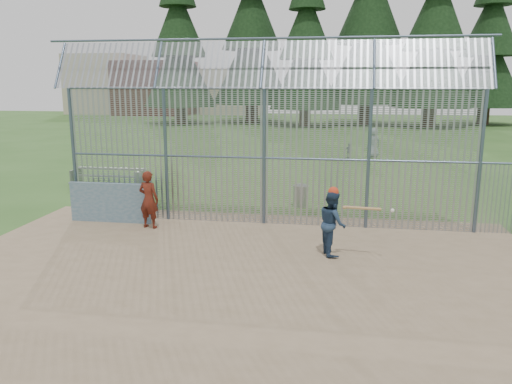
% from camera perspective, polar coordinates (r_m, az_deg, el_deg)
% --- Properties ---
extents(ground, '(120.00, 120.00, 0.00)m').
position_cam_1_polar(ground, '(11.78, -1.55, -8.26)').
color(ground, '#2D511E').
rests_on(ground, ground).
extents(dirt_infield, '(14.00, 10.00, 0.02)m').
position_cam_1_polar(dirt_infield, '(11.31, -2.02, -9.09)').
color(dirt_infield, '#756047').
rests_on(dirt_infield, ground).
extents(dugout_wall, '(2.50, 0.12, 1.20)m').
position_cam_1_polar(dugout_wall, '(15.66, -16.33, -1.17)').
color(dugout_wall, '#38566B').
rests_on(dugout_wall, dirt_infield).
extents(batter, '(0.80, 0.91, 1.59)m').
position_cam_1_polar(batter, '(12.29, 8.72, -3.52)').
color(batter, '#21354F').
rests_on(batter, dirt_infield).
extents(onlooker, '(0.68, 0.51, 1.68)m').
position_cam_1_polar(onlooker, '(14.70, -12.16, -0.84)').
color(onlooker, maroon).
rests_on(onlooker, dirt_infield).
extents(bg_kid_standing, '(0.98, 0.86, 1.68)m').
position_cam_1_polar(bg_kid_standing, '(29.09, 13.30, 5.49)').
color(bg_kid_standing, slate).
rests_on(bg_kid_standing, ground).
extents(bg_kid_seated, '(0.53, 0.44, 0.85)m').
position_cam_1_polar(bg_kid_seated, '(28.56, 10.59, 4.64)').
color(bg_kid_seated, slate).
rests_on(bg_kid_seated, ground).
extents(batting_gear, '(1.53, 0.57, 0.51)m').
position_cam_1_polar(batting_gear, '(12.08, 9.66, -0.43)').
color(batting_gear, red).
rests_on(batting_gear, ground).
extents(trash_can, '(0.56, 0.56, 0.82)m').
position_cam_1_polar(trash_can, '(17.13, 5.13, -0.40)').
color(trash_can, gray).
rests_on(trash_can, ground).
extents(bleacher, '(3.00, 0.95, 0.72)m').
position_cam_1_polar(bleacher, '(21.16, -16.55, 1.66)').
color(bleacher, slate).
rests_on(bleacher, ground).
extents(backstop_fence, '(20.09, 0.81, 5.30)m').
position_cam_1_polar(backstop_fence, '(14.38, 8.08, 5.09)').
color(backstop_fence, '#47566B').
rests_on(backstop_fence, ground).
extents(conifer_row, '(38.48, 12.26, 20.20)m').
position_cam_1_polar(conifer_row, '(52.77, 9.40, 19.45)').
color(conifer_row, '#332319').
rests_on(conifer_row, ground).
extents(distant_buildings, '(26.50, 10.50, 8.00)m').
position_cam_1_polar(distant_buildings, '(71.90, -11.73, 11.64)').
color(distant_buildings, brown).
rests_on(distant_buildings, ground).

